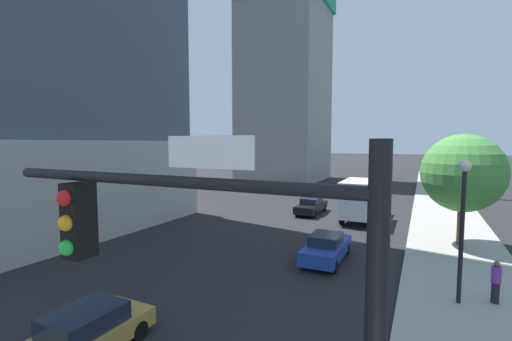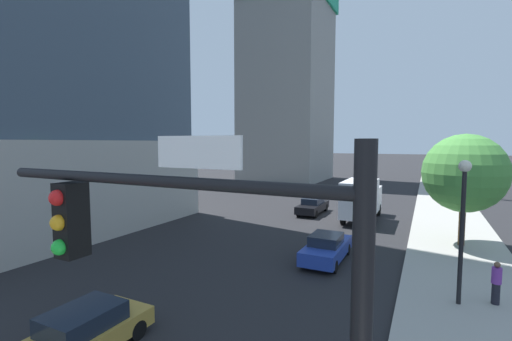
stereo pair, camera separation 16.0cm
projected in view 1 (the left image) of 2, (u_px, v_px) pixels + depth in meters
sidewalk at (459, 259)px, 18.25m from camera, size 5.22×120.00×0.15m
construction_building at (285, 77)px, 57.05m from camera, size 23.38×15.12×38.47m
traffic_light_pole at (214, 308)px, 3.88m from camera, size 5.18×0.48×6.17m
street_lamp at (463, 210)px, 12.86m from camera, size 0.44×0.44×5.45m
street_tree at (463, 173)px, 20.30m from camera, size 4.60×4.60×6.61m
car_blue at (326, 248)px, 18.19m from camera, size 1.77×4.43×1.46m
car_black at (311, 206)px, 30.28m from camera, size 1.72×4.72×1.42m
car_gold at (82, 335)px, 9.99m from camera, size 1.83×4.18×1.40m
box_truck at (360, 198)px, 27.54m from camera, size 2.29×6.82×3.30m
pedestrian_purple_shirt at (496, 282)px, 13.06m from camera, size 0.34×0.34×1.63m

